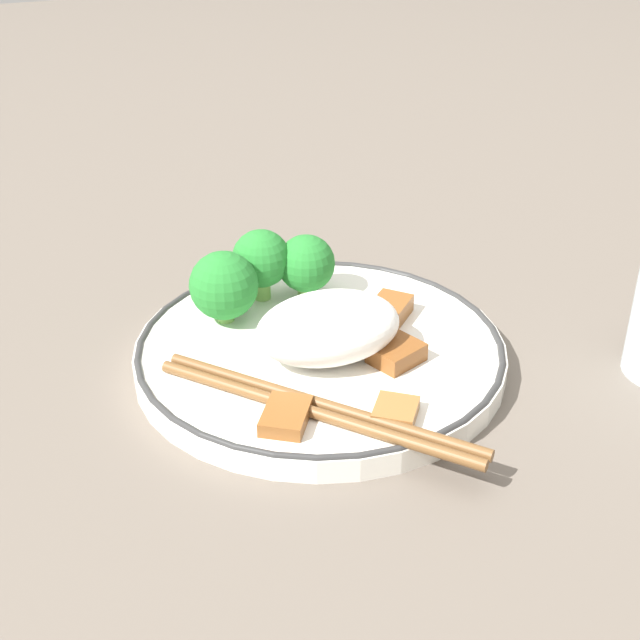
# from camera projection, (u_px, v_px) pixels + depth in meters

# --- Properties ---
(ground_plane) EXTENTS (3.00, 3.00, 0.00)m
(ground_plane) POSITION_uv_depth(u_px,v_px,m) (320.00, 364.00, 0.65)
(ground_plane) COLOR #665B51
(plate) EXTENTS (0.27, 0.27, 0.02)m
(plate) POSITION_uv_depth(u_px,v_px,m) (320.00, 352.00, 0.64)
(plate) COLOR white
(plate) RESTS_ON ground_plane
(rice_mound) EXTENTS (0.10, 0.07, 0.04)m
(rice_mound) POSITION_uv_depth(u_px,v_px,m) (325.00, 328.00, 0.61)
(rice_mound) COLOR white
(rice_mound) RESTS_ON plate
(broccoli_back_left) EXTENTS (0.05, 0.05, 0.05)m
(broccoli_back_left) POSITION_uv_depth(u_px,v_px,m) (306.00, 264.00, 0.69)
(broccoli_back_left) COLOR #7FB756
(broccoli_back_left) RESTS_ON plate
(broccoli_back_center) EXTENTS (0.05, 0.05, 0.06)m
(broccoli_back_center) POSITION_uv_depth(u_px,v_px,m) (261.00, 259.00, 0.68)
(broccoli_back_center) COLOR #7FB756
(broccoli_back_center) RESTS_ON plate
(broccoli_back_right) EXTENTS (0.05, 0.05, 0.06)m
(broccoli_back_right) POSITION_uv_depth(u_px,v_px,m) (224.00, 286.00, 0.66)
(broccoli_back_right) COLOR #7FB756
(broccoli_back_right) RESTS_ON plate
(meat_near_front) EXTENTS (0.04, 0.04, 0.01)m
(meat_near_front) POSITION_uv_depth(u_px,v_px,m) (397.00, 353.00, 0.62)
(meat_near_front) COLOR brown
(meat_near_front) RESTS_ON plate
(meat_near_left) EXTENTS (0.04, 0.04, 0.01)m
(meat_near_left) POSITION_uv_depth(u_px,v_px,m) (396.00, 411.00, 0.56)
(meat_near_left) COLOR #9E6633
(meat_near_left) RESTS_ON plate
(meat_near_right) EXTENTS (0.04, 0.05, 0.01)m
(meat_near_right) POSITION_uv_depth(u_px,v_px,m) (286.00, 416.00, 0.56)
(meat_near_right) COLOR brown
(meat_near_right) RESTS_ON plate
(meat_near_back) EXTENTS (0.04, 0.04, 0.01)m
(meat_near_back) POSITION_uv_depth(u_px,v_px,m) (390.00, 309.00, 0.67)
(meat_near_back) COLOR brown
(meat_near_back) RESTS_ON plate
(chopsticks) EXTENTS (0.16, 0.19, 0.01)m
(chopsticks) POSITION_uv_depth(u_px,v_px,m) (317.00, 408.00, 0.57)
(chopsticks) COLOR brown
(chopsticks) RESTS_ON plate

